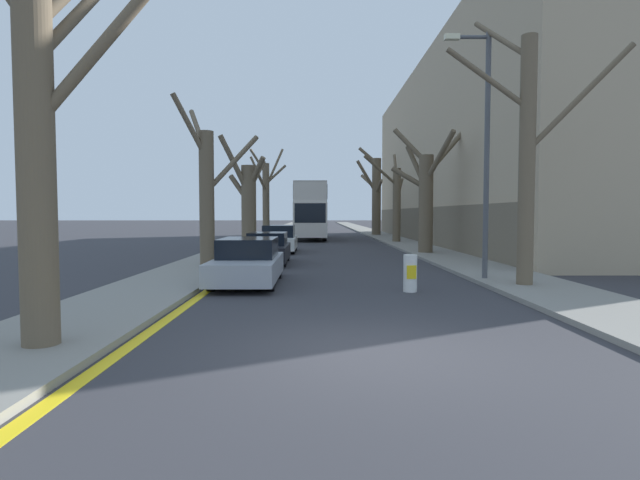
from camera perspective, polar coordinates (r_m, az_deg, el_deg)
ground_plane at (r=7.66m, az=5.87°, el=-12.69°), size 300.00×300.00×0.00m
sidewalk_left at (r=57.53m, az=-4.89°, el=1.00°), size 2.65×120.00×0.12m
sidewalk_right at (r=57.68m, az=5.56°, el=1.00°), size 2.65×120.00×0.12m
building_facade_right at (r=38.51m, az=18.54°, el=9.37°), size 10.08×39.32×12.90m
kerb_line_stripe at (r=57.44m, az=-3.39°, el=0.95°), size 0.24×120.00×0.01m
street_tree_left_0 at (r=8.67m, az=-29.22°, el=11.34°), size 3.53×2.46×7.29m
street_tree_left_1 at (r=19.57m, az=-12.79°, el=5.64°), size 3.11×3.51×6.46m
street_tree_left_2 at (r=30.21m, az=-8.28°, el=4.76°), size 2.83×3.81×6.63m
street_tree_left_3 at (r=40.63m, az=-6.19°, el=5.13°), size 3.05×3.20×7.47m
street_tree_right_0 at (r=14.95m, az=22.57°, el=9.34°), size 4.62×2.87×7.94m
street_tree_right_1 at (r=25.81m, az=12.01°, el=5.16°), size 3.82×3.49×6.47m
street_tree_right_2 at (r=35.51m, az=8.65°, el=4.40°), size 3.13×2.39×6.37m
street_tree_right_3 at (r=47.01m, az=6.36°, el=5.24°), size 2.41×3.80×8.31m
double_decker_bus at (r=40.98m, az=-1.05°, el=3.64°), size 2.50×10.97×4.45m
parked_car_0 at (r=14.91m, az=-8.24°, el=-2.53°), size 1.82×4.46×1.34m
parked_car_1 at (r=20.80m, az=-6.03°, el=-1.00°), size 1.71×4.12×1.29m
parked_car_2 at (r=27.16m, az=-4.73°, el=0.07°), size 1.87×4.25×1.45m
lamp_post at (r=16.01m, az=18.18°, el=10.46°), size 1.40×0.20×7.46m
traffic_bollard at (r=13.46m, az=10.27°, el=-3.75°), size 0.36×0.37×0.99m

